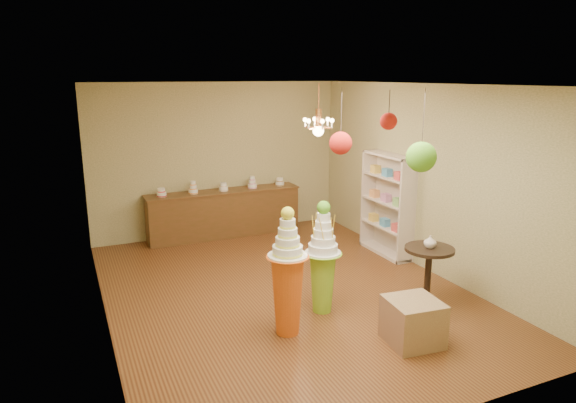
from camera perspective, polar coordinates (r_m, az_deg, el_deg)
name	(u,v)px	position (r m, az deg, el deg)	size (l,w,h in m)	color
floor	(284,291)	(7.75, -0.41, -9.90)	(6.50, 6.50, 0.00)	brown
ceiling	(284,85)	(7.09, -0.45, 12.87)	(6.50, 6.50, 0.00)	white
wall_back	(218,159)	(10.28, -7.74, 4.67)	(5.00, 0.04, 3.00)	tan
wall_front	(436,270)	(4.61, 16.14, -7.35)	(5.00, 0.04, 3.00)	tan
wall_left	(98,211)	(6.70, -20.40, -1.04)	(0.04, 6.50, 3.00)	tan
wall_right	(426,179)	(8.57, 15.09, 2.47)	(0.04, 6.50, 3.00)	tan
pedestal_green	(323,267)	(6.91, 3.87, -7.28)	(0.54, 0.54, 1.54)	#88C82C
pedestal_orange	(288,284)	(6.33, -0.04, -9.14)	(0.64, 0.64, 1.62)	#D75B19
burlap_riser	(413,322)	(6.44, 13.70, -12.84)	(0.60, 0.60, 0.54)	#977852
sideboard	(224,212)	(10.23, -7.11, -1.21)	(3.04, 0.54, 1.16)	#55361A
shelving_unit	(387,204)	(9.22, 10.97, -0.32)	(0.33, 1.20, 1.80)	beige
round_table	(428,269)	(7.32, 15.32, -7.21)	(0.83, 0.83, 0.86)	black
vase	(430,242)	(7.19, 15.52, -4.31)	(0.17, 0.17, 0.18)	beige
pom_red_left	(341,143)	(5.63, 5.86, 6.48)	(0.25, 0.25, 0.72)	#3D322C
pom_green_mid	(421,157)	(5.58, 14.58, 4.81)	(0.32, 0.32, 0.87)	#3D322C
pom_red_right	(388,121)	(4.73, 11.10, 8.75)	(0.16, 0.16, 0.35)	#3D322C
chandelier	(318,127)	(8.36, 3.39, 8.21)	(0.67, 0.67, 0.85)	#CE8148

